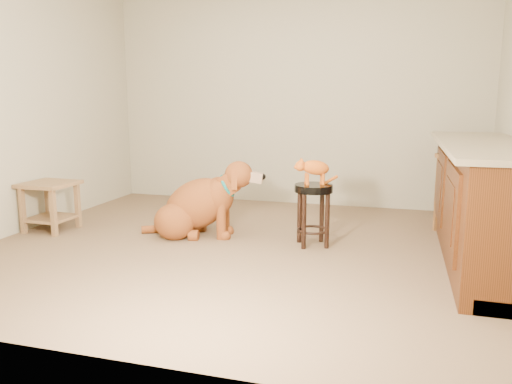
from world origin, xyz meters
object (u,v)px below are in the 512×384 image
(padded_stool, at_px, (313,202))
(tabby_kitten, at_px, (313,168))
(wood_stool, at_px, (462,194))
(golden_retriever, at_px, (198,206))
(side_table, at_px, (50,199))

(padded_stool, distance_m, tabby_kitten, 0.30)
(wood_stool, relative_size, golden_retriever, 0.63)
(side_table, bearing_deg, padded_stool, 4.62)
(side_table, xyz_separation_m, tabby_kitten, (2.55, 0.20, 0.37))
(side_table, distance_m, tabby_kitten, 2.58)
(padded_stool, xyz_separation_m, side_table, (-2.56, -0.21, -0.07))
(side_table, height_order, golden_retriever, golden_retriever)
(wood_stool, distance_m, tabby_kitten, 1.52)
(golden_retriever, bearing_deg, padded_stool, -10.51)
(padded_stool, xyz_separation_m, wood_stool, (1.29, 0.73, 0.01))
(padded_stool, distance_m, wood_stool, 1.48)
(side_table, distance_m, golden_retriever, 1.48)
(wood_stool, distance_m, golden_retriever, 2.49)
(side_table, height_order, tabby_kitten, tabby_kitten)
(golden_retriever, bearing_deg, tabby_kitten, -10.66)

